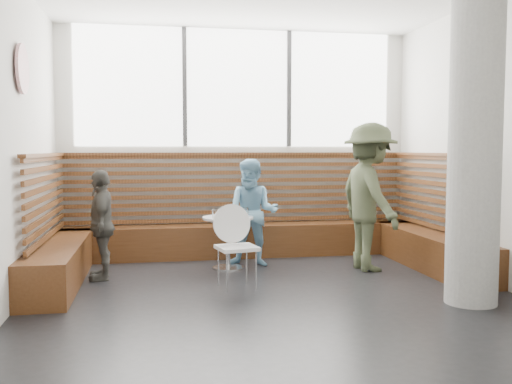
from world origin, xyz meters
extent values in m
cube|color=silver|center=(0.00, 0.00, 1.60)|extent=(5.00, 5.00, 3.20)
cube|color=black|center=(0.00, 0.00, 0.00)|extent=(5.00, 5.00, 0.01)
cube|color=white|center=(0.00, 2.48, 2.38)|extent=(4.50, 0.02, 1.65)
cube|color=#3F3F42|center=(-0.75, 2.46, 2.38)|extent=(0.06, 0.04, 1.65)
cube|color=#3F3F42|center=(0.75, 2.46, 2.38)|extent=(0.06, 0.04, 1.65)
cube|color=#432510|center=(0.00, 2.25, 0.23)|extent=(5.00, 0.50, 0.45)
cube|color=#432510|center=(-2.25, 1.25, 0.23)|extent=(0.50, 2.50, 0.45)
cube|color=#432510|center=(2.25, 1.25, 0.23)|extent=(0.50, 2.50, 0.45)
cube|color=#482712|center=(0.00, 2.42, 0.95)|extent=(4.88, 0.08, 0.98)
cube|color=#482712|center=(-2.42, 1.25, 0.95)|extent=(0.08, 2.38, 0.98)
cube|color=#482712|center=(2.42, 1.25, 0.95)|extent=(0.08, 2.38, 0.98)
cylinder|color=gray|center=(1.85, -0.60, 1.60)|extent=(0.50, 0.50, 3.20)
cylinder|color=white|center=(-2.46, 0.40, 2.30)|extent=(0.03, 0.50, 0.50)
cylinder|color=silver|center=(-0.28, 1.44, 0.01)|extent=(0.40, 0.40, 0.02)
cylinder|color=silver|center=(-0.28, 1.44, 0.33)|extent=(0.06, 0.06, 0.63)
cylinder|color=#B7B7BA|center=(-0.28, 1.44, 0.64)|extent=(0.64, 0.64, 0.03)
cube|color=white|center=(-0.32, 0.42, 0.44)|extent=(0.41, 0.39, 0.04)
cylinder|color=white|center=(-0.32, 0.59, 0.68)|extent=(0.43, 0.10, 0.43)
cylinder|color=silver|center=(-0.48, 0.27, 0.21)|extent=(0.02, 0.02, 0.42)
cylinder|color=silver|center=(-0.15, 0.27, 0.21)|extent=(0.02, 0.02, 0.42)
cylinder|color=silver|center=(-0.48, 0.56, 0.21)|extent=(0.02, 0.02, 0.42)
cylinder|color=silver|center=(-0.15, 0.56, 0.21)|extent=(0.02, 0.02, 0.42)
imported|color=#424B32|center=(1.45, 1.06, 0.92)|extent=(0.80, 1.25, 1.83)
imported|color=#71A5C4|center=(0.06, 1.56, 0.69)|extent=(0.81, 0.73, 1.38)
imported|color=#45443F|center=(-1.79, 1.12, 0.64)|extent=(0.35, 0.76, 1.27)
cylinder|color=white|center=(-0.36, 1.51, 0.66)|extent=(0.19, 0.19, 0.01)
cylinder|color=white|center=(-0.17, 1.60, 0.66)|extent=(0.20, 0.20, 0.01)
cylinder|color=white|center=(-0.45, 1.38, 0.71)|extent=(0.07, 0.07, 0.11)
cylinder|color=white|center=(-0.20, 1.38, 0.71)|extent=(0.07, 0.07, 0.11)
cylinder|color=white|center=(-0.06, 1.44, 0.72)|extent=(0.07, 0.07, 0.12)
cube|color=#A5C64C|center=(-0.21, 1.28, 0.66)|extent=(0.20, 0.15, 0.00)
camera|label=1|loc=(-1.20, -5.63, 1.51)|focal=40.00mm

